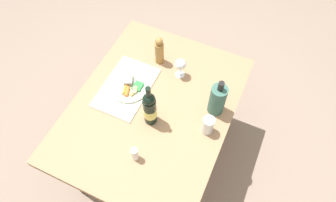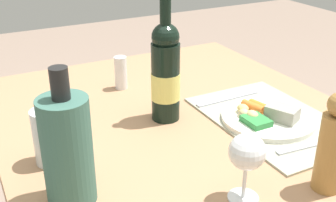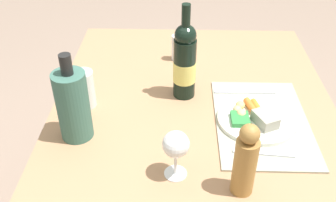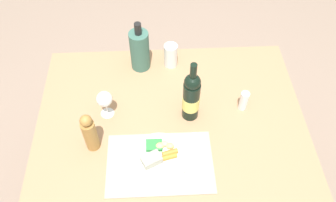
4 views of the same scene
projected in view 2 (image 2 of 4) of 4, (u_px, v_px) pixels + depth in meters
dining_table at (192, 152)px, 1.14m from camera, size 1.24×0.96×0.75m
placemat at (272, 120)px, 1.16m from camera, size 0.45×0.29×0.01m
dinner_plate at (267, 117)px, 1.14m from camera, size 0.25×0.25×0.05m
fork at (308, 146)px, 1.02m from camera, size 0.03×0.18×0.00m
knife at (228, 98)px, 1.27m from camera, size 0.02×0.22×0.00m
salt_shaker at (121, 73)px, 1.34m from camera, size 0.04×0.04×0.10m
pepper_mill at (333, 145)px, 0.84m from camera, size 0.06×0.06×0.22m
wine_bottle at (166, 73)px, 1.12m from camera, size 0.08×0.08×0.34m
water_tumbler at (49, 140)px, 0.95m from camera, size 0.07×0.07×0.13m
cooler_bottle at (67, 150)px, 0.80m from camera, size 0.10×0.10×0.28m
wine_glass at (247, 154)px, 0.81m from camera, size 0.07×0.07×0.15m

